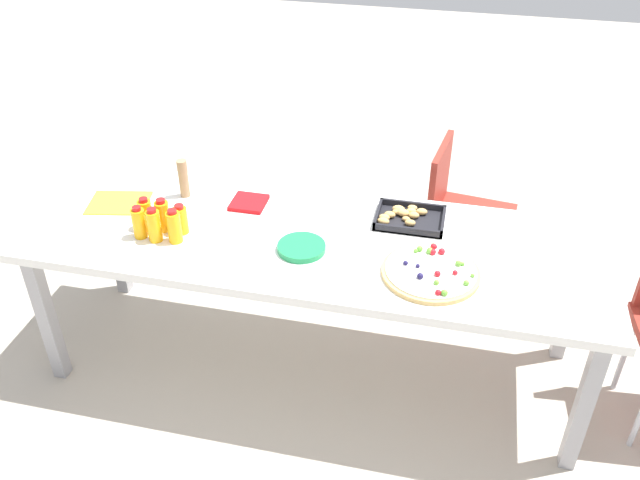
% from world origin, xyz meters
% --- Properties ---
extents(ground_plane, '(12.00, 12.00, 0.00)m').
position_xyz_m(ground_plane, '(0.00, 0.00, 0.00)').
color(ground_plane, '#B2A899').
extents(party_table, '(2.41, 0.80, 0.73)m').
position_xyz_m(party_table, '(0.00, 0.00, 0.66)').
color(party_table, white).
rests_on(party_table, ground_plane).
extents(chair_far_right, '(0.45, 0.45, 0.83)m').
position_xyz_m(chair_far_right, '(0.58, 0.73, 0.50)').
color(chair_far_right, maroon).
rests_on(chair_far_right, ground_plane).
extents(juice_bottle_0, '(0.06, 0.06, 0.14)m').
position_xyz_m(juice_bottle_0, '(-0.69, -0.15, 0.79)').
color(juice_bottle_0, '#F9AC14').
rests_on(juice_bottle_0, party_table).
extents(juice_bottle_1, '(0.06, 0.06, 0.15)m').
position_xyz_m(juice_bottle_1, '(-0.62, -0.16, 0.80)').
color(juice_bottle_1, '#FAAF14').
rests_on(juice_bottle_1, party_table).
extents(juice_bottle_2, '(0.06, 0.06, 0.15)m').
position_xyz_m(juice_bottle_2, '(-0.54, -0.15, 0.80)').
color(juice_bottle_2, '#F9AC14').
rests_on(juice_bottle_2, party_table).
extents(juice_bottle_3, '(0.06, 0.06, 0.14)m').
position_xyz_m(juice_bottle_3, '(-0.69, -0.09, 0.79)').
color(juice_bottle_3, '#F8AF14').
rests_on(juice_bottle_3, party_table).
extents(juice_bottle_4, '(0.06, 0.06, 0.15)m').
position_xyz_m(juice_bottle_4, '(-0.62, -0.08, 0.79)').
color(juice_bottle_4, '#FAAC14').
rests_on(juice_bottle_4, party_table).
extents(juice_bottle_5, '(0.06, 0.06, 0.13)m').
position_xyz_m(juice_bottle_5, '(-0.54, -0.09, 0.79)').
color(juice_bottle_5, '#F9AD14').
rests_on(juice_bottle_5, party_table).
extents(fruit_pizza, '(0.38, 0.38, 0.05)m').
position_xyz_m(fruit_pizza, '(0.50, -0.15, 0.74)').
color(fruit_pizza, tan).
rests_on(fruit_pizza, party_table).
extents(snack_tray, '(0.29, 0.22, 0.04)m').
position_xyz_m(snack_tray, '(0.36, 0.21, 0.74)').
color(snack_tray, black).
rests_on(snack_tray, party_table).
extents(plate_stack, '(0.19, 0.19, 0.02)m').
position_xyz_m(plate_stack, '(-0.02, -0.10, 0.74)').
color(plate_stack, '#1E8C4C').
rests_on(plate_stack, party_table).
extents(napkin_stack, '(0.15, 0.15, 0.02)m').
position_xyz_m(napkin_stack, '(-0.34, 0.19, 0.74)').
color(napkin_stack, red).
rests_on(napkin_stack, party_table).
extents(cardboard_tube, '(0.04, 0.04, 0.18)m').
position_xyz_m(cardboard_tube, '(-0.64, 0.20, 0.81)').
color(cardboard_tube, '#9E7A56').
rests_on(cardboard_tube, party_table).
extents(paper_folder, '(0.29, 0.25, 0.01)m').
position_xyz_m(paper_folder, '(-0.90, 0.07, 0.73)').
color(paper_folder, yellow).
rests_on(paper_folder, party_table).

